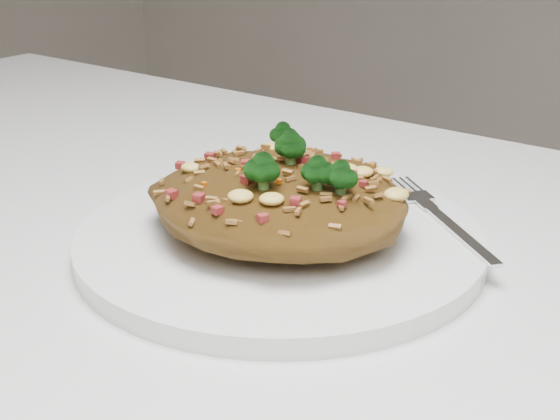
{
  "coord_description": "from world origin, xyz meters",
  "views": [
    {
      "loc": [
        0.41,
        -0.33,
        0.98
      ],
      "look_at": [
        0.12,
        0.07,
        0.78
      ],
      "focal_mm": 50.0,
      "sensor_mm": 36.0,
      "label": 1
    }
  ],
  "objects_px": {
    "plate": "(280,240)",
    "fried_rice": "(281,189)",
    "dining_table": "(103,348)",
    "fork": "(445,221)"
  },
  "relations": [
    {
      "from": "fried_rice",
      "to": "dining_table",
      "type": "bearing_deg",
      "value": -150.7
    },
    {
      "from": "dining_table",
      "to": "plate",
      "type": "height_order",
      "value": "plate"
    },
    {
      "from": "dining_table",
      "to": "plate",
      "type": "bearing_deg",
      "value": 29.33
    },
    {
      "from": "plate",
      "to": "fork",
      "type": "distance_m",
      "value": 0.12
    },
    {
      "from": "dining_table",
      "to": "plate",
      "type": "distance_m",
      "value": 0.17
    },
    {
      "from": "fried_rice",
      "to": "fork",
      "type": "bearing_deg",
      "value": 42.45
    },
    {
      "from": "dining_table",
      "to": "fork",
      "type": "distance_m",
      "value": 0.27
    },
    {
      "from": "plate",
      "to": "fried_rice",
      "type": "bearing_deg",
      "value": 17.58
    },
    {
      "from": "plate",
      "to": "fork",
      "type": "bearing_deg",
      "value": 42.37
    },
    {
      "from": "plate",
      "to": "fried_rice",
      "type": "xyz_separation_m",
      "value": [
        0.0,
        0.0,
        0.04
      ]
    }
  ]
}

